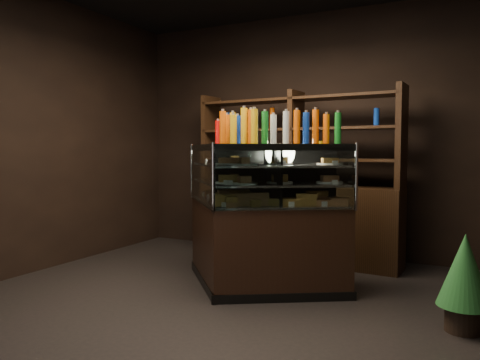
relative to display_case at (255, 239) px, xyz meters
name	(u,v)px	position (x,y,z in m)	size (l,w,h in m)	color
ground	(227,317)	(0.14, -0.82, -0.46)	(5.00, 5.00, 0.00)	black
room_shell	(226,67)	(0.14, -0.82, 1.48)	(5.02, 5.02, 3.01)	black
display_case	(255,239)	(0.00, 0.00, 0.00)	(1.88, 1.36, 1.37)	black
food_display	(254,183)	(0.00, -0.01, 0.54)	(1.54, 0.98, 0.43)	#AF8D3F
bottles_top	(255,129)	(0.00, 0.00, 1.04)	(1.36, 0.84, 0.30)	#0F38B2
potted_conifer	(465,268)	(1.81, -0.33, 0.00)	(0.38, 0.38, 0.81)	black
back_shelving	(295,210)	(-0.04, 1.23, 0.14)	(2.48, 0.57, 2.00)	black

